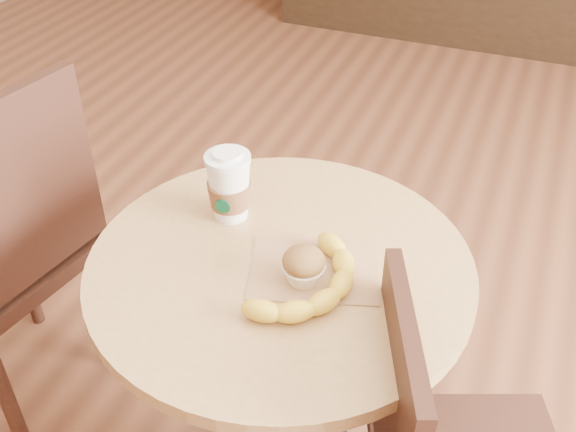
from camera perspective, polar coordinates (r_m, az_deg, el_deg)
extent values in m
cylinder|color=black|center=(1.56, -0.57, -14.30)|extent=(0.07, 0.07, 0.72)
cylinder|color=tan|center=(1.30, -0.66, -4.34)|extent=(0.74, 0.74, 0.03)
cylinder|color=#351C12|center=(2.21, -21.65, -3.77)|extent=(0.04, 0.04, 0.48)
cylinder|color=#351C12|center=(1.98, -14.75, -7.53)|extent=(0.04, 0.04, 0.48)
cylinder|color=#351C12|center=(1.84, -22.68, -14.10)|extent=(0.04, 0.04, 0.48)
cube|color=#351C12|center=(1.57, -21.84, 1.84)|extent=(0.10, 0.41, 0.45)
cube|color=#351C12|center=(1.20, 9.12, -15.35)|extent=(0.16, 0.34, 0.39)
cube|color=#A57850|center=(1.27, 2.22, -4.56)|extent=(0.28, 0.25, 0.00)
cylinder|color=white|center=(1.33, -5.15, 4.87)|extent=(0.09, 0.09, 0.01)
cylinder|color=white|center=(1.32, -5.18, 5.27)|extent=(0.06, 0.06, 0.01)
cylinder|color=#074627|center=(1.34, -5.55, 0.80)|extent=(0.03, 0.01, 0.03)
ellipsoid|color=brown|center=(1.21, 1.34, -3.84)|extent=(0.08, 0.08, 0.05)
ellipsoid|color=#FCE8C9|center=(1.20, 1.35, -3.26)|extent=(0.03, 0.03, 0.02)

